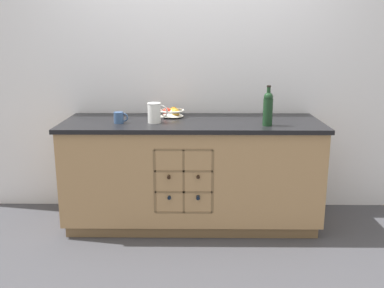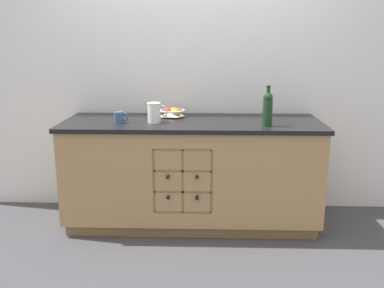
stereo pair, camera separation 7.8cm
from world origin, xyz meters
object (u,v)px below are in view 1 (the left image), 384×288
ceramic_mug (119,118)px  standing_wine_bottle (268,108)px  white_pitcher (155,112)px  fruit_bowl (172,112)px

ceramic_mug → standing_wine_bottle: standing_wine_bottle is taller
ceramic_mug → standing_wine_bottle: (1.17, -0.08, 0.09)m
white_pitcher → standing_wine_bottle: bearing=-6.6°
ceramic_mug → standing_wine_bottle: 1.18m
fruit_bowl → ceramic_mug: bearing=-145.4°
fruit_bowl → standing_wine_bottle: bearing=-25.4°
standing_wine_bottle → ceramic_mug: bearing=175.9°
fruit_bowl → white_pitcher: white_pitcher is taller
fruit_bowl → white_pitcher: (-0.12, -0.26, 0.04)m
fruit_bowl → standing_wine_bottle: 0.85m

